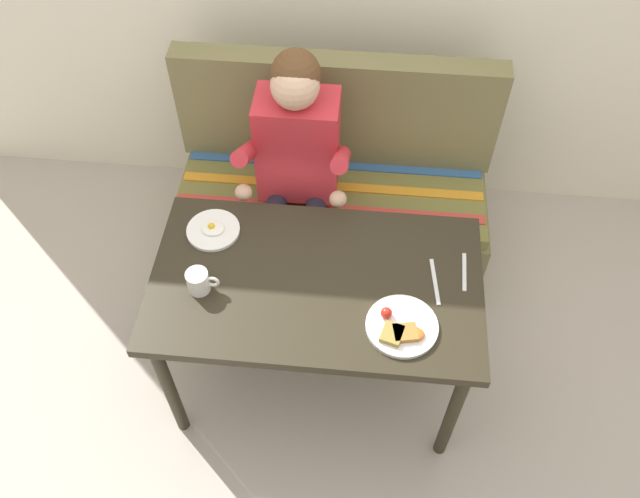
{
  "coord_description": "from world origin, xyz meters",
  "views": [
    {
      "loc": [
        0.14,
        -1.35,
        2.64
      ],
      "look_at": [
        0.0,
        0.15,
        0.72
      ],
      "focal_mm": 36.61,
      "sensor_mm": 36.0,
      "label": 1
    }
  ],
  "objects": [
    {
      "name": "ground_plane",
      "position": [
        0.0,
        0.0,
        0.0
      ],
      "size": [
        8.0,
        8.0,
        0.0
      ],
      "primitive_type": "plane",
      "color": "#B2A79A"
    },
    {
      "name": "table",
      "position": [
        0.0,
        0.0,
        0.65
      ],
      "size": [
        1.2,
        0.7,
        0.73
      ],
      "color": "black",
      "rests_on": "ground"
    },
    {
      "name": "couch",
      "position": [
        0.0,
        0.76,
        0.33
      ],
      "size": [
        1.44,
        0.56,
        1.0
      ],
      "color": "olive",
      "rests_on": "ground"
    },
    {
      "name": "person",
      "position": [
        -0.14,
        0.59,
        0.74
      ],
      "size": [
        0.45,
        0.61,
        1.21
      ],
      "color": "red",
      "rests_on": "ground"
    },
    {
      "name": "plate_breakfast",
      "position": [
        0.31,
        -0.18,
        0.74
      ],
      "size": [
        0.25,
        0.25,
        0.05
      ],
      "color": "white",
      "rests_on": "table"
    },
    {
      "name": "plate_eggs",
      "position": [
        -0.41,
        0.19,
        0.74
      ],
      "size": [
        0.2,
        0.2,
        0.04
      ],
      "color": "white",
      "rests_on": "table"
    },
    {
      "name": "coffee_mug",
      "position": [
        -0.41,
        -0.08,
        0.78
      ],
      "size": [
        0.12,
        0.08,
        0.09
      ],
      "color": "white",
      "rests_on": "table"
    },
    {
      "name": "fork",
      "position": [
        0.53,
        0.09,
        0.73
      ],
      "size": [
        0.02,
        0.17,
        0.0
      ],
      "primitive_type": "cube",
      "rotation": [
        0.0,
        0.0,
        -0.04
      ],
      "color": "silver",
      "rests_on": "table"
    },
    {
      "name": "knife",
      "position": [
        0.43,
        0.03,
        0.73
      ],
      "size": [
        0.04,
        0.2,
        0.0
      ],
      "primitive_type": "cube",
      "rotation": [
        0.0,
        0.0,
        0.12
      ],
      "color": "silver",
      "rests_on": "table"
    }
  ]
}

